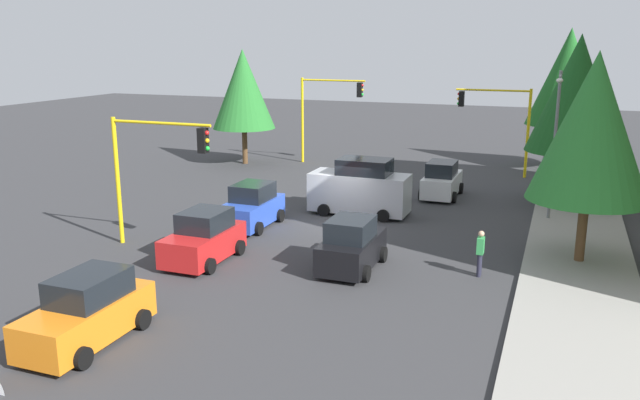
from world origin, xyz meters
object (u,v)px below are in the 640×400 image
(tree_opposite_side, at_px, (243,89))
(pedestrian_crossing, at_px, (480,252))
(delivery_van_silver, at_px, (360,189))
(traffic_signal_near_right, at_px, (154,157))
(car_white, at_px, (442,181))
(tree_roadside_mid, at_px, (577,94))
(car_blue, at_px, (252,207))
(tree_roadside_near, at_px, (592,127))
(car_orange, at_px, (88,312))
(traffic_signal_far_right, at_px, (326,104))
(car_red, at_px, (204,239))
(tree_roadside_far, at_px, (568,77))
(car_black, at_px, (352,246))
(street_lamp_curbside, at_px, (556,130))
(traffic_signal_far_left, at_px, (498,114))

(tree_opposite_side, bearing_deg, pedestrian_crossing, 47.37)
(tree_opposite_side, relative_size, delivery_van_silver, 1.62)
(traffic_signal_near_right, height_order, car_white, traffic_signal_near_right)
(tree_roadside_mid, distance_m, car_blue, 17.36)
(tree_roadside_near, distance_m, car_orange, 18.17)
(traffic_signal_far_right, height_order, tree_roadside_mid, tree_roadside_mid)
(tree_roadside_near, distance_m, car_blue, 14.66)
(car_red, bearing_deg, car_white, 154.35)
(car_red, height_order, car_blue, same)
(tree_roadside_far, height_order, delivery_van_silver, tree_roadside_far)
(tree_roadside_near, height_order, car_white, tree_roadside_near)
(tree_opposite_side, height_order, pedestrian_crossing, tree_opposite_side)
(tree_roadside_near, distance_m, car_black, 9.75)
(traffic_signal_near_right, xyz_separation_m, car_blue, (-4.20, 2.14, -2.87))
(street_lamp_curbside, distance_m, delivery_van_silver, 9.37)
(tree_roadside_near, height_order, car_orange, tree_roadside_near)
(pedestrian_crossing, bearing_deg, traffic_signal_far_left, -175.59)
(car_white, height_order, pedestrian_crossing, car_white)
(tree_opposite_side, distance_m, pedestrian_crossing, 24.97)
(traffic_signal_far_left, relative_size, tree_roadside_near, 0.69)
(street_lamp_curbside, bearing_deg, tree_roadside_far, 178.81)
(traffic_signal_far_left, relative_size, car_white, 1.45)
(traffic_signal_far_right, distance_m, delivery_van_silver, 13.82)
(tree_roadside_far, xyz_separation_m, pedestrian_crossing, (22.66, -2.39, -5.10))
(street_lamp_curbside, height_order, tree_roadside_near, tree_roadside_near)
(car_red, bearing_deg, tree_roadside_far, 153.14)
(traffic_signal_far_left, xyz_separation_m, delivery_van_silver, (12.00, -5.17, -2.61))
(tree_roadside_far, xyz_separation_m, tree_roadside_mid, (10.00, 0.50, -0.32))
(traffic_signal_near_right, height_order, traffic_signal_far_left, traffic_signal_far_left)
(pedestrian_crossing, bearing_deg, tree_roadside_mid, 167.13)
(traffic_signal_near_right, relative_size, tree_roadside_far, 0.58)
(tree_roadside_mid, relative_size, tree_roadside_near, 1.09)
(tree_roadside_mid, relative_size, pedestrian_crossing, 5.09)
(street_lamp_curbside, distance_m, car_orange, 21.37)
(traffic_signal_near_right, height_order, tree_opposite_side, tree_opposite_side)
(tree_roadside_mid, xyz_separation_m, car_red, (14.77, -13.05, -4.80))
(car_red, bearing_deg, car_orange, 4.35)
(car_orange, distance_m, pedestrian_crossing, 13.35)
(tree_roadside_mid, xyz_separation_m, car_blue, (9.80, -13.50, -4.80))
(car_black, height_order, pedestrian_crossing, car_black)
(delivery_van_silver, bearing_deg, traffic_signal_near_right, -37.48)
(tree_roadside_far, xyz_separation_m, car_blue, (19.80, -13.00, -5.12))
(tree_opposite_side, xyz_separation_m, car_blue, (13.80, 7.50, -4.22))
(delivery_van_silver, bearing_deg, pedestrian_crossing, 44.77)
(street_lamp_curbside, bearing_deg, car_red, -49.71)
(tree_opposite_side, distance_m, car_black, 22.61)
(car_red, bearing_deg, tree_opposite_side, -157.04)
(car_white, bearing_deg, tree_opposite_side, -108.88)
(delivery_van_silver, height_order, car_blue, delivery_van_silver)
(tree_opposite_side, distance_m, car_red, 20.82)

